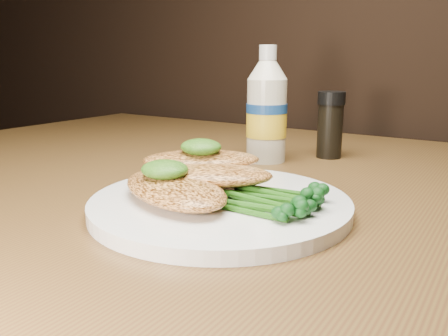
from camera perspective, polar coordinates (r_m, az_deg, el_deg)
The scene contains 9 objects.
plate at distance 0.47m, azimuth -0.50°, elevation -4.49°, with size 0.26×0.26×0.01m, color white.
chicken_front at distance 0.46m, azimuth -6.18°, elevation -2.55°, with size 0.15×0.08×0.02m, color #E19147.
chicken_mid at distance 0.48m, azimuth -2.19°, elevation -0.80°, with size 0.14×0.07×0.02m, color #E19147.
chicken_back at distance 0.51m, azimuth -2.85°, elevation 1.02°, with size 0.13×0.07×0.02m, color #E19147.
pesto_front at distance 0.46m, azimuth -7.36°, elevation -0.18°, with size 0.05×0.04×0.02m, color black.
pesto_back at distance 0.50m, azimuth -2.87°, elevation 2.62°, with size 0.05×0.04×0.02m, color black.
broccolini_bundle at distance 0.44m, azimuth 4.75°, elevation -3.32°, with size 0.13×0.10×0.02m, color #225713, non-canonical shape.
mayo_bottle at distance 0.68m, azimuth 5.32°, elevation 7.85°, with size 0.06×0.06×0.17m, color beige, non-canonical shape.
pepper_grinder at distance 0.72m, azimuth 13.01°, elevation 5.22°, with size 0.04×0.04×0.10m, color black, non-canonical shape.
Camera 1 is at (0.33, 0.53, 0.90)m, focal length 36.91 mm.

